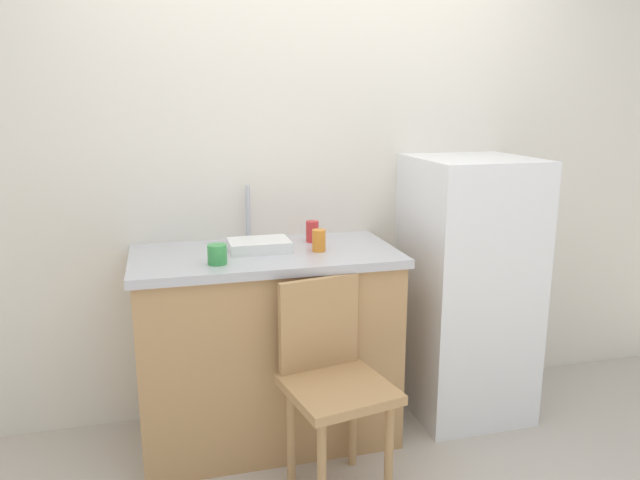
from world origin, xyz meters
The scene contains 10 objects.
back_wall centered at (0.00, 1.00, 1.25)m, with size 4.80×0.10×2.50m, color silver.
cabinet_base centered at (-0.31, 0.65, 0.45)m, with size 1.17×0.60×0.89m, color tan.
countertop centered at (-0.31, 0.65, 0.91)m, with size 1.21×0.64×0.04m, color #B7B7BC.
faucet centered at (-0.34, 0.90, 1.07)m, with size 0.02×0.02×0.28m, color #B7B7BC.
refrigerator centered at (0.74, 0.66, 0.67)m, with size 0.57×0.59×1.34m, color white.
chair centered at (-0.12, 0.18, 0.50)m, with size 0.47×0.47×0.89m.
dish_tray centered at (-0.33, 0.67, 0.96)m, with size 0.28×0.20×0.05m, color white.
cup_red centered at (-0.05, 0.78, 0.98)m, with size 0.06×0.06×0.10m, color red.
cup_orange centered at (-0.06, 0.59, 0.98)m, with size 0.06×0.06×0.10m, color orange.
cup_green centered at (-0.54, 0.49, 0.97)m, with size 0.08×0.08×0.08m, color green.
Camera 1 is at (-0.75, -2.03, 1.62)m, focal length 34.01 mm.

